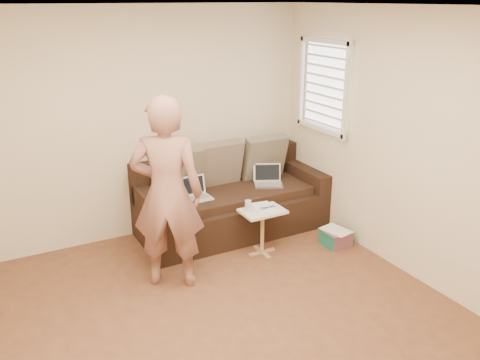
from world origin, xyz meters
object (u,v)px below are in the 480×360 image
(side_table, at_px, (262,232))
(drinking_glass, at_px, (248,206))
(laptop_silver, at_px, (269,186))
(sofa, at_px, (232,197))
(striped_box, at_px, (336,237))
(person, at_px, (167,194))
(laptop_white, at_px, (197,199))

(side_table, distance_m, drinking_glass, 0.35)
(laptop_silver, bearing_deg, drinking_glass, -111.22)
(side_table, bearing_deg, sofa, 91.20)
(laptop_silver, relative_size, striped_box, 1.13)
(drinking_glass, bearing_deg, striped_box, -15.97)
(sofa, height_order, striped_box, sofa)
(sofa, xyz_separation_m, laptop_silver, (0.46, -0.08, 0.10))
(sofa, height_order, person, person)
(laptop_white, distance_m, striped_box, 1.63)
(laptop_white, relative_size, side_table, 0.65)
(sofa, relative_size, laptop_silver, 6.59)
(striped_box, bearing_deg, side_table, 164.51)
(laptop_white, bearing_deg, drinking_glass, -58.94)
(sofa, bearing_deg, side_table, -88.80)
(sofa, relative_size, striped_box, 7.45)
(laptop_white, height_order, striped_box, laptop_white)
(person, bearing_deg, drinking_glass, -141.44)
(person, height_order, drinking_glass, person)
(side_table, xyz_separation_m, striped_box, (0.84, -0.23, -0.16))
(sofa, height_order, laptop_silver, sofa)
(sofa, height_order, drinking_glass, sofa)
(laptop_white, bearing_deg, laptop_silver, -1.94)
(person, xyz_separation_m, side_table, (1.10, 0.09, -0.68))
(laptop_silver, bearing_deg, side_table, -100.41)
(person, distance_m, striped_box, 2.11)
(laptop_white, relative_size, striped_box, 1.12)
(laptop_white, xyz_separation_m, striped_box, (1.34, -0.84, -0.43))
(laptop_silver, bearing_deg, sofa, -163.40)
(side_table, height_order, drinking_glass, drinking_glass)
(laptop_white, bearing_deg, striped_box, -33.34)
(laptop_silver, xyz_separation_m, laptop_white, (-0.94, 0.01, 0.00))
(sofa, distance_m, drinking_glass, 0.65)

